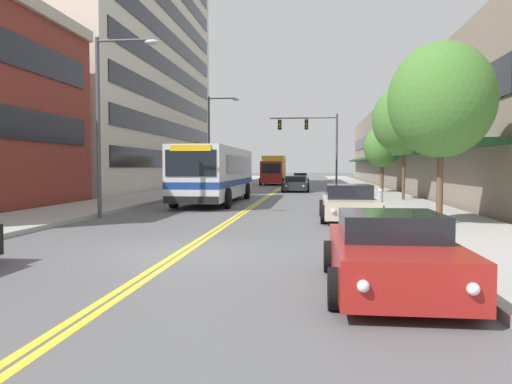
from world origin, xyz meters
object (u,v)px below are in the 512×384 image
at_px(street_lamp_left_near, 108,109).
at_px(car_charcoal_moving_second, 296,184).
at_px(city_bus, 217,172).
at_px(car_silver_moving_lead, 300,179).
at_px(street_tree_right_near, 441,100).
at_px(street_tree_right_far, 382,147).
at_px(street_lamp_left_far, 214,135).
at_px(street_tree_right_mid, 404,120).
at_px(car_navy_parked_left_far, 231,182).
at_px(traffic_signal_mast, 314,136).
at_px(car_red_parked_right_foreground, 391,253).
at_px(car_champagne_parked_right_mid, 349,204).
at_px(box_truck, 274,170).
at_px(car_white_parked_left_mid, 218,185).
at_px(fire_hydrant, 380,199).

bearing_deg(street_lamp_left_near, car_charcoal_moving_second, 73.05).
relative_size(city_bus, car_silver_moving_lead, 2.83).
bearing_deg(street_tree_right_near, street_tree_right_far, 87.27).
distance_m(street_lamp_left_far, street_tree_right_mid, 16.83).
height_order(car_navy_parked_left_far, street_lamp_left_far, street_lamp_left_far).
height_order(car_silver_moving_lead, street_tree_right_mid, street_tree_right_mid).
xyz_separation_m(street_lamp_left_near, street_tree_right_far, (13.01, 18.91, -0.81)).
distance_m(city_bus, car_charcoal_moving_second, 13.24).
bearing_deg(car_charcoal_moving_second, street_tree_right_near, -77.08).
relative_size(traffic_signal_mast, street_tree_right_mid, 1.06).
height_order(car_red_parked_right_foreground, street_tree_right_near, street_tree_right_near).
xyz_separation_m(car_champagne_parked_right_mid, street_tree_right_near, (2.70, -2.45, 3.52)).
relative_size(car_navy_parked_left_far, traffic_signal_mast, 0.65).
relative_size(car_red_parked_right_foreground, street_tree_right_far, 0.88).
relative_size(car_silver_moving_lead, box_truck, 0.60).
xyz_separation_m(city_bus, street_tree_right_near, (9.48, -11.13, 2.42)).
height_order(traffic_signal_mast, street_tree_right_far, traffic_signal_mast).
relative_size(box_truck, street_tree_right_far, 1.44).
relative_size(city_bus, car_champagne_parked_right_mid, 2.60).
height_order(car_navy_parked_left_far, street_tree_right_near, street_tree_right_near).
relative_size(street_lamp_left_far, street_tree_right_mid, 1.18).
distance_m(car_white_parked_left_mid, car_champagne_parked_right_mid, 21.40).
xyz_separation_m(city_bus, car_white_parked_left_mid, (-1.98, 10.85, -1.13)).
relative_size(street_lamp_left_near, street_lamp_left_far, 0.92).
relative_size(city_bus, street_tree_right_mid, 1.83).
distance_m(city_bus, car_champagne_parked_right_mid, 11.07).
relative_size(car_red_parked_right_foreground, car_charcoal_moving_second, 1.02).
relative_size(car_navy_parked_left_far, car_silver_moving_lead, 1.07).
xyz_separation_m(street_lamp_left_far, street_tree_right_mid, (13.07, -10.61, 0.06)).
relative_size(car_white_parked_left_mid, traffic_signal_mast, 0.67).
bearing_deg(car_white_parked_left_mid, street_tree_right_mid, -37.46).
bearing_deg(fire_hydrant, box_truck, 102.12).
distance_m(street_lamp_left_near, fire_hydrant, 11.93).
relative_size(street_lamp_left_near, street_tree_right_far, 1.46).
height_order(street_tree_right_near, street_tree_right_mid, street_tree_right_mid).
bearing_deg(box_truck, car_navy_parked_left_far, -104.90).
distance_m(car_white_parked_left_mid, car_charcoal_moving_second, 6.27).
bearing_deg(city_bus, car_champagne_parked_right_mid, -52.00).
distance_m(car_navy_parked_left_far, box_truck, 11.71).
bearing_deg(box_truck, city_bus, -91.99).
height_order(city_bus, car_navy_parked_left_far, city_bus).
distance_m(car_navy_parked_left_far, street_tree_right_mid, 20.70).
xyz_separation_m(car_red_parked_right_foreground, box_truck, (-5.71, 47.92, 1.05)).
bearing_deg(street_lamp_left_far, traffic_signal_mast, 40.46).
bearing_deg(car_navy_parked_left_far, street_lamp_left_near, -91.13).
distance_m(city_bus, car_red_parked_right_foreground, 20.58).
height_order(car_white_parked_left_mid, fire_hydrant, car_white_parked_left_mid).
xyz_separation_m(car_red_parked_right_foreground, car_silver_moving_lead, (-2.76, 50.97, -0.00)).
bearing_deg(city_bus, car_white_parked_left_mid, 100.35).
xyz_separation_m(street_lamp_left_near, street_tree_right_near, (12.01, -2.12, -0.12)).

